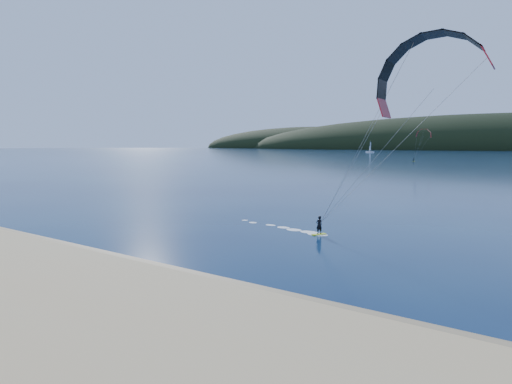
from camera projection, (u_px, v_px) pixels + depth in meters
ground at (95, 290)px, 23.77m from camera, size 1800.00×1800.00×0.00m
wet_sand at (155, 270)px, 27.48m from camera, size 220.00×2.50×0.10m
kitesurfer_near at (426, 96)px, 28.17m from camera, size 24.94×7.36×16.27m
kitesurfer_far at (423, 136)px, 193.39m from camera, size 9.55×7.50×14.14m
sailboat at (370, 152)px, 419.08m from camera, size 8.33×5.45×12.03m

